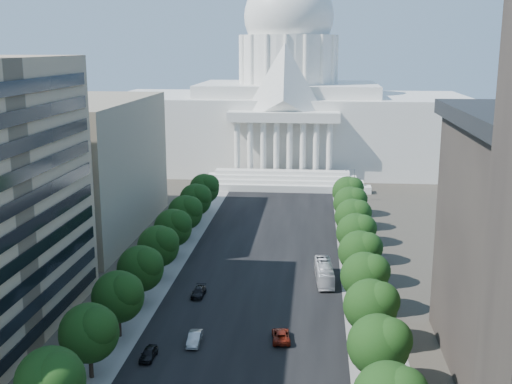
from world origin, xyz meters
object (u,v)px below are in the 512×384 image
(car_dark_a, at_px, (149,354))
(car_silver, at_px, (195,339))
(car_dark_b, at_px, (199,292))
(city_bus, at_px, (324,272))
(car_red, at_px, (281,336))

(car_dark_a, distance_m, car_silver, 7.33)
(car_dark_b, bearing_deg, city_bus, 25.33)
(city_bus, bearing_deg, car_dark_a, -130.78)
(car_silver, distance_m, city_bus, 32.63)
(car_dark_a, height_order, car_dark_b, car_dark_a)
(car_red, bearing_deg, car_dark_b, -52.23)
(car_silver, relative_size, car_red, 0.90)
(car_silver, distance_m, car_red, 12.38)
(car_silver, xyz_separation_m, city_bus, (18.58, 26.80, 0.85))
(car_silver, bearing_deg, car_red, 9.15)
(car_silver, relative_size, city_bus, 0.41)
(car_dark_a, bearing_deg, city_bus, 55.44)
(car_dark_a, height_order, car_red, car_red)
(car_red, xyz_separation_m, city_bus, (6.40, 24.56, 0.91))
(car_dark_a, xyz_separation_m, car_red, (17.55, 7.23, 0.01))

